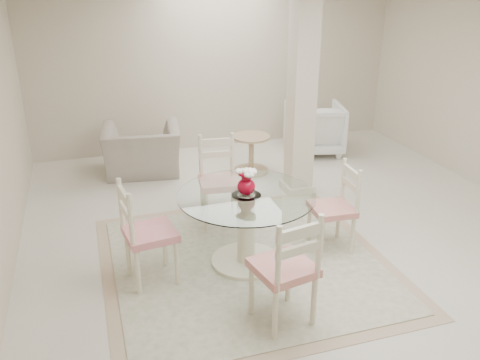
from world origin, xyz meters
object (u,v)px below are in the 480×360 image
object	(u,v)px
dining_table	(246,229)
side_table	(251,156)
dining_chair_south	(289,263)
armchair_white	(314,128)
red_vase	(247,181)
recliner_taupe	(142,150)
dining_chair_north	(219,173)
dining_chair_east	(338,201)
column	(302,93)
dining_chair_west	(142,227)

from	to	relation	value
dining_table	side_table	world-z (taller)	dining_table
dining_chair_south	armchair_white	size ratio (longest dim) A/B	1.31
red_vase	recliner_taupe	bearing A→B (deg)	103.37
red_vase	dining_chair_north	bearing A→B (deg)	90.33
red_vase	dining_chair_south	bearing A→B (deg)	-88.72
red_vase	dining_chair_south	distance (m)	1.07
dining_table	dining_chair_east	distance (m)	1.03
dining_table	red_vase	size ratio (longest dim) A/B	5.01
dining_chair_south	armchair_white	distance (m)	4.47
armchair_white	side_table	distance (m)	1.38
armchair_white	red_vase	bearing A→B (deg)	67.72
armchair_white	dining_table	bearing A→B (deg)	67.65
column	red_vase	distance (m)	2.03
dining_table	dining_chair_west	xyz separation A→B (m)	(-1.02, -0.02, 0.20)
column	dining_chair_west	distance (m)	2.85
dining_chair_west	recliner_taupe	world-z (taller)	dining_chair_west
dining_chair_east	dining_chair_south	size ratio (longest dim) A/B	0.91
dining_chair_east	recliner_taupe	bearing A→B (deg)	-146.42
armchair_white	side_table	world-z (taller)	armchair_white
dining_table	dining_chair_north	distance (m)	1.04
dining_chair_east	dining_chair_west	size ratio (longest dim) A/B	0.93
armchair_white	dining_chair_north	bearing A→B (deg)	55.45
column	dining_chair_south	distance (m)	2.93
dining_chair_west	dining_chair_south	size ratio (longest dim) A/B	0.98
side_table	recliner_taupe	bearing A→B (deg)	163.41
dining_chair_west	dining_table	bearing A→B (deg)	-96.79
column	recliner_taupe	bearing A→B (deg)	145.97
dining_chair_east	armchair_white	distance (m)	3.12
column	armchair_white	distance (m)	1.89
dining_chair_east	dining_chair_north	world-z (taller)	dining_chair_north
dining_chair_west	dining_chair_south	bearing A→B (deg)	-141.70
column	dining_table	bearing A→B (deg)	-128.79
dining_chair_north	side_table	xyz separation A→B (m)	(0.86, 1.35, -0.34)
recliner_taupe	side_table	size ratio (longest dim) A/B	1.93
dining_chair_south	recliner_taupe	size ratio (longest dim) A/B	1.07
red_vase	dining_chair_south	size ratio (longest dim) A/B	0.23
recliner_taupe	dining_chair_west	bearing A→B (deg)	90.12
dining_chair_west	red_vase	bearing A→B (deg)	-96.92
column	dining_table	xyz separation A→B (m)	(-1.24, -1.54, -0.95)
dining_chair_east	armchair_white	xyz separation A→B (m)	(1.10, 2.92, -0.15)
dining_chair_west	column	bearing A→B (deg)	-63.34
red_vase	side_table	bearing A→B (deg)	70.26
armchair_white	dining_chair_west	bearing A→B (deg)	56.73
dining_chair_west	side_table	distance (m)	3.07
dining_table	armchair_white	size ratio (longest dim) A/B	1.51
dining_chair_west	recliner_taupe	xyz separation A→B (m)	(0.35, 2.86, -0.25)
dining_chair_south	side_table	size ratio (longest dim) A/B	2.07
dining_chair_east	dining_chair_west	xyz separation A→B (m)	(-2.04, -0.03, 0.04)
dining_chair_north	dining_table	bearing A→B (deg)	-83.16
dining_chair_east	dining_chair_south	bearing A→B (deg)	-41.17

